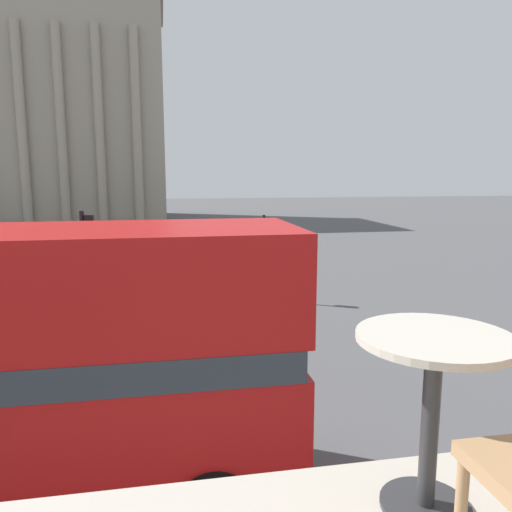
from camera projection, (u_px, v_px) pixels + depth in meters
cafe_dining_table at (433, 383)px, 1.93m from camera, size 0.60×0.60×0.73m
plaza_building_left at (37, 112)px, 53.69m from camera, size 27.47×13.58×23.11m
traffic_light_near at (88, 271)px, 12.12m from camera, size 0.42×0.24×4.16m
traffic_light_mid at (266, 245)px, 19.68m from camera, size 0.42×0.24×3.44m
car_maroon at (34, 252)px, 27.82m from camera, size 4.20×1.93×1.35m
car_white at (51, 303)px, 16.90m from camera, size 4.20×1.93×1.35m
pedestrian_olive at (151, 244)px, 29.51m from camera, size 0.32×0.32×1.63m
pedestrian_white at (94, 266)px, 21.79m from camera, size 0.32×0.32×1.76m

